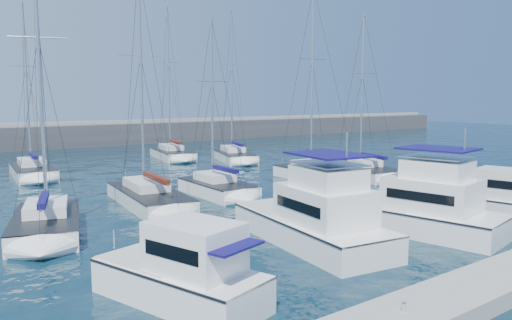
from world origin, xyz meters
TOP-DOWN VIEW (x-y plane):
  - ground at (0.00, 0.00)m, footprint 220.00×220.00m
  - breakwater at (0.00, 52.00)m, footprint 160.00×6.00m
  - dock_cleat_near_port at (-8.00, -11.00)m, footprint 0.16×0.16m
  - motor_yacht_port_outer at (-12.12, -5.54)m, footprint 4.08×6.54m
  - motor_yacht_port_inner at (-4.12, -3.22)m, footprint 4.67×9.40m
  - motor_yacht_stbd_inner at (1.66, -4.58)m, footprint 5.05×9.47m
  - motor_yacht_stbd_outer at (7.57, -5.28)m, footprint 3.50×5.87m
  - sailboat_mid_a at (-13.51, 6.07)m, footprint 5.10×8.00m
  - sailboat_mid_b at (-6.62, 9.29)m, footprint 4.15×9.45m
  - sailboat_mid_c at (-1.43, 9.44)m, footprint 3.23×6.67m
  - sailboat_mid_d at (8.46, 9.95)m, footprint 3.82×8.49m
  - sailboat_mid_e at (12.98, 8.82)m, footprint 5.29×8.47m
  - sailboat_back_a at (-9.76, 25.81)m, footprint 3.92×8.55m
  - sailboat_back_b at (5.93, 30.62)m, footprint 4.86×8.98m
  - sailboat_back_c at (10.34, 24.81)m, footprint 5.66×8.96m

SIDE VIEW (x-z plane):
  - ground at x=0.00m, z-range 0.00..0.00m
  - sailboat_mid_c at x=-1.43m, z-range -5.70..6.73m
  - sailboat_mid_b at x=-6.62m, z-range -6.94..7.97m
  - sailboat_mid_e at x=12.98m, z-range -6.50..7.53m
  - sailboat_back_a at x=-9.76m, z-range -6.98..8.03m
  - sailboat_mid_d at x=8.46m, z-range -7.36..8.42m
  - sailboat_mid_a at x=-13.51m, z-range -7.16..8.24m
  - sailboat_back_c at x=10.34m, z-range -7.66..8.74m
  - sailboat_back_b at x=5.93m, z-range -8.04..9.13m
  - dock_cleat_near_port at x=-8.00m, z-range 0.60..0.85m
  - motor_yacht_port_outer at x=-12.12m, z-range -0.66..2.54m
  - motor_yacht_stbd_outer at x=7.57m, z-range -0.66..2.54m
  - breakwater at x=0.00m, z-range -1.17..3.28m
  - motor_yacht_port_inner at x=-4.12m, z-range -1.21..3.48m
  - motor_yacht_stbd_inner at x=1.66m, z-range -1.21..3.48m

